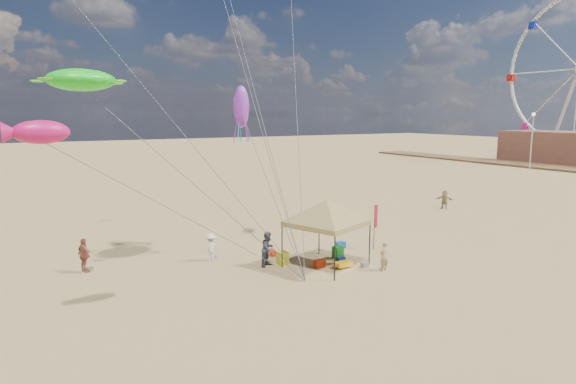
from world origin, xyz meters
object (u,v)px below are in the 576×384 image
at_px(person_far_c, 444,199).
at_px(person_near_b, 268,249).
at_px(chair_yellow, 283,258).
at_px(person_near_a, 384,256).
at_px(chair_green, 338,253).
at_px(person_far_a, 84,255).
at_px(feather_flag, 376,219).
at_px(canopy_tent, 327,202).
at_px(cooler_red, 319,264).
at_px(lamp_north, 532,131).
at_px(beach_cart, 343,264).
at_px(person_near_c, 211,247).
at_px(cooler_blue, 341,245).

bearing_deg(person_far_c, person_near_b, -103.54).
relative_size(chair_yellow, person_near_a, 0.44).
relative_size(chair_green, person_far_a, 0.39).
distance_m(feather_flag, person_near_b, 7.14).
height_order(canopy_tent, cooler_red, canopy_tent).
relative_size(chair_green, person_far_c, 0.44).
distance_m(cooler_red, lamp_north, 58.97).
relative_size(chair_green, beach_cart, 0.78).
height_order(person_near_c, lamp_north, lamp_north).
height_order(canopy_tent, feather_flag, canopy_tent).
distance_m(person_near_a, lamp_north, 57.59).
xyz_separation_m(cooler_blue, person_far_c, (15.06, 5.65, 0.61)).
xyz_separation_m(person_near_c, person_far_a, (-6.30, 1.36, 0.13)).
xyz_separation_m(cooler_red, person_near_b, (-2.24, 1.53, 0.75)).
distance_m(cooler_blue, lamp_north, 55.04).
relative_size(chair_yellow, lamp_north, 0.08).
xyz_separation_m(canopy_tent, lamp_north, (53.23, 23.98, 2.08)).
relative_size(chair_yellow, person_near_c, 0.45).
relative_size(cooler_red, chair_yellow, 0.77).
relative_size(feather_flag, chair_yellow, 3.90).
bearing_deg(chair_yellow, feather_flag, -0.77).
distance_m(canopy_tent, person_near_a, 4.01).
bearing_deg(beach_cart, lamp_north, 25.12).
height_order(cooler_red, person_far_a, person_far_a).
relative_size(chair_green, lamp_north, 0.08).
height_order(beach_cart, person_far_a, person_far_a).
height_order(person_near_c, person_far_a, person_far_a).
bearing_deg(person_near_a, person_near_b, -53.71).
relative_size(feather_flag, lamp_north, 0.33).
distance_m(feather_flag, person_near_c, 9.80).
distance_m(feather_flag, beach_cart, 4.60).
bearing_deg(feather_flag, chair_yellow, 179.23).
xyz_separation_m(canopy_tent, chair_green, (1.35, 0.79, -3.09)).
bearing_deg(cooler_red, beach_cart, -34.92).
distance_m(feather_flag, lamp_north, 53.92).
relative_size(canopy_tent, feather_flag, 2.30).
relative_size(person_near_a, lamp_north, 0.19).
height_order(cooler_blue, lamp_north, lamp_north).
relative_size(cooler_red, person_far_a, 0.30).
height_order(person_far_a, lamp_north, lamp_north).
height_order(canopy_tent, person_near_b, canopy_tent).
distance_m(person_far_a, person_far_c, 29.26).
bearing_deg(person_near_b, person_far_a, 126.35).
distance_m(cooler_blue, person_near_c, 7.90).
relative_size(person_far_a, lamp_north, 0.22).
height_order(feather_flag, cooler_blue, feather_flag).
bearing_deg(beach_cart, feather_flag, 27.63).
relative_size(cooler_red, person_near_b, 0.29).
height_order(person_far_c, lamp_north, lamp_north).
bearing_deg(person_far_c, chair_green, -97.32).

